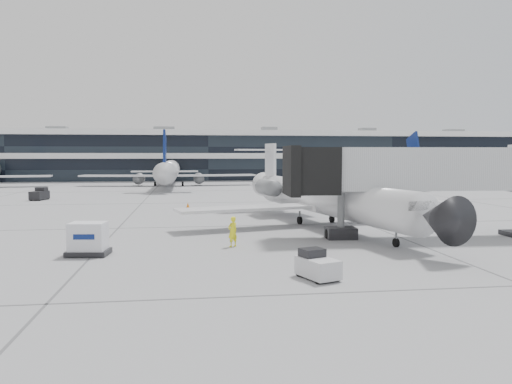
{
  "coord_description": "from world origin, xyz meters",
  "views": [
    {
      "loc": [
        -4.58,
        -39.65,
        5.72
      ],
      "look_at": [
        1.1,
        1.73,
        2.6
      ],
      "focal_mm": 35.0,
      "sensor_mm": 36.0,
      "label": 1
    }
  ],
  "objects": [
    {
      "name": "traffic_cone",
      "position": [
        -4.59,
        14.61,
        0.27
      ],
      "size": [
        0.47,
        0.47,
        0.58
      ],
      "rotation": [
        0.0,
        0.0,
        0.24
      ],
      "color": "orange",
      "rests_on": "ground"
    },
    {
      "name": "ramp_worker",
      "position": [
        -1.84,
        -9.0,
        0.95
      ],
      "size": [
        0.83,
        0.77,
        1.9
      ],
      "primitive_type": "imported",
      "rotation": [
        0.0,
        0.0,
        3.76
      ],
      "color": "#FFFB1A",
      "rests_on": "ground"
    },
    {
      "name": "baggage_tug",
      "position": [
        1.32,
        -17.5,
        0.6
      ],
      "size": [
        1.89,
        2.4,
        1.33
      ],
      "rotation": [
        0.0,
        0.0,
        0.36
      ],
      "color": "silver",
      "rests_on": "ground"
    },
    {
      "name": "cargo_uld",
      "position": [
        -10.22,
        -10.55,
        0.93
      ],
      "size": [
        2.45,
        1.94,
        1.85
      ],
      "rotation": [
        0.0,
        0.0,
        -0.12
      ],
      "color": "black",
      "rests_on": "ground"
    },
    {
      "name": "terminal",
      "position": [
        0.0,
        82.0,
        5.0
      ],
      "size": [
        170.0,
        22.0,
        10.0
      ],
      "primitive_type": "cube",
      "color": "black",
      "rests_on": "ground"
    },
    {
      "name": "far_tug",
      "position": [
        -23.21,
        26.48,
        0.71
      ],
      "size": [
        2.05,
        2.79,
        1.59
      ],
      "rotation": [
        0.0,
        0.0,
        -0.25
      ],
      "color": "black",
      "rests_on": "ground"
    },
    {
      "name": "bg_jet_center",
      "position": [
        -8.0,
        55.0,
        0.0
      ],
      "size": [
        32.0,
        40.0,
        9.6
      ],
      "primitive_type": null,
      "color": "silver",
      "rests_on": "ground"
    },
    {
      "name": "bg_jet_right",
      "position": [
        32.0,
        55.0,
        0.0
      ],
      "size": [
        32.0,
        40.0,
        9.6
      ],
      "primitive_type": null,
      "color": "silver",
      "rests_on": "ground"
    },
    {
      "name": "jet_bridge",
      "position": [
        13.02,
        -7.29,
        4.69
      ],
      "size": [
        20.02,
        4.79,
        6.43
      ],
      "rotation": [
        0.0,
        0.0,
        -0.04
      ],
      "color": "silver",
      "rests_on": "ground"
    },
    {
      "name": "regional_jet",
      "position": [
        6.24,
        -0.42,
        2.35
      ],
      "size": [
        23.78,
        29.65,
        6.88
      ],
      "rotation": [
        0.0,
        0.0,
        0.19
      ],
      "color": "white",
      "rests_on": "ground"
    },
    {
      "name": "ground",
      "position": [
        0.0,
        0.0,
        0.0
      ],
      "size": [
        220.0,
        220.0,
        0.0
      ],
      "primitive_type": "plane",
      "color": "gray",
      "rests_on": "ground"
    }
  ]
}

